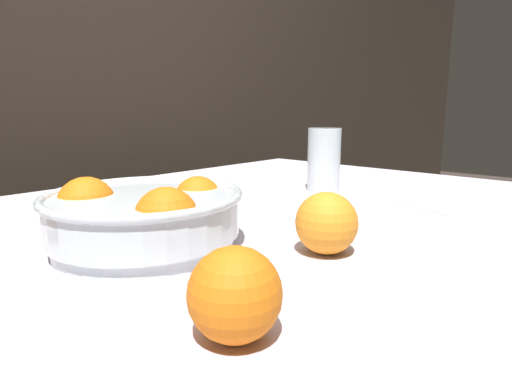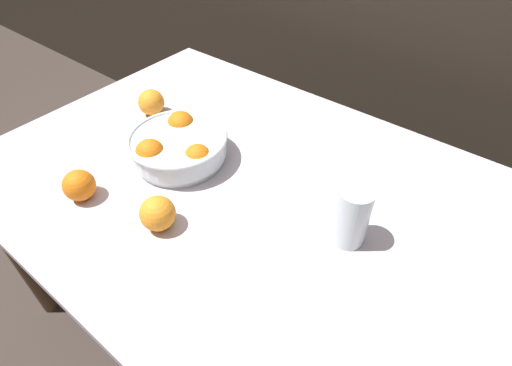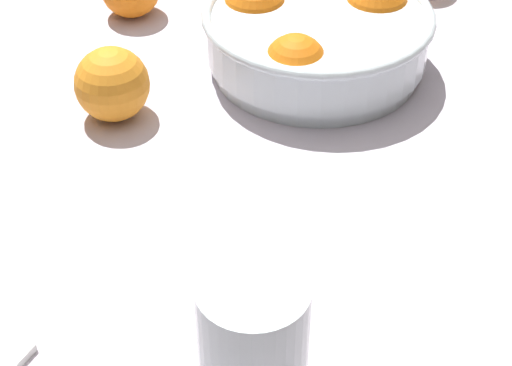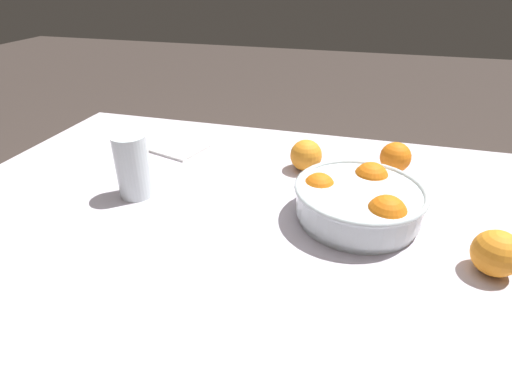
% 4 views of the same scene
% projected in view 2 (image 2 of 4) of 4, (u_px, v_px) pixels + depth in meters
% --- Properties ---
extents(ground_plane, '(12.00, 12.00, 0.00)m').
position_uv_depth(ground_plane, '(252.00, 324.00, 1.54)').
color(ground_plane, '#3D332D').
extents(dining_table, '(1.47, 1.01, 0.73)m').
position_uv_depth(dining_table, '(250.00, 203.00, 1.09)').
color(dining_table, silver).
rests_on(dining_table, ground_plane).
extents(fruit_bowl, '(0.27, 0.27, 0.10)m').
position_uv_depth(fruit_bowl, '(178.00, 146.00, 1.10)').
color(fruit_bowl, silver).
rests_on(fruit_bowl, dining_table).
extents(juice_glass, '(0.08, 0.08, 0.15)m').
position_uv_depth(juice_glass, '(351.00, 218.00, 0.88)').
color(juice_glass, '#F4A314').
rests_on(juice_glass, dining_table).
extents(orange_loose_near_bowl, '(0.08, 0.08, 0.08)m').
position_uv_depth(orange_loose_near_bowl, '(79.00, 185.00, 0.99)').
color(orange_loose_near_bowl, orange).
rests_on(orange_loose_near_bowl, dining_table).
extents(orange_loose_front, '(0.08, 0.08, 0.08)m').
position_uv_depth(orange_loose_front, '(158.00, 213.00, 0.92)').
color(orange_loose_front, orange).
rests_on(orange_loose_front, dining_table).
extents(orange_loose_aside, '(0.08, 0.08, 0.08)m').
position_uv_depth(orange_loose_aside, '(151.00, 102.00, 1.28)').
color(orange_loose_aside, orange).
rests_on(orange_loose_aside, dining_table).
extents(napkin, '(0.24, 0.18, 0.01)m').
position_uv_depth(napkin, '(299.00, 344.00, 0.73)').
color(napkin, white).
rests_on(napkin, dining_table).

